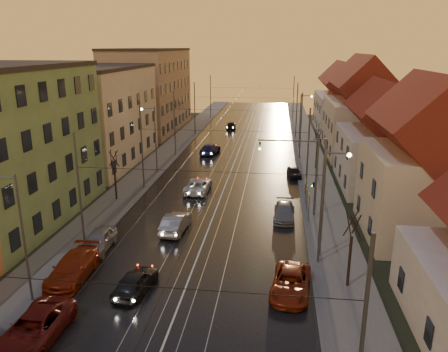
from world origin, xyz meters
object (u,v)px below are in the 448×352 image
at_px(street_lamp_3, 302,116).
at_px(driving_car_1, 176,223).
at_px(street_lamp_2, 153,133).
at_px(driving_car_4, 231,125).
at_px(parked_right_0, 291,283).
at_px(parked_left_3, 98,240).
at_px(parked_left_2, 73,268).
at_px(parked_right_1, 284,212).
at_px(driving_car_3, 210,149).
at_px(driving_car_0, 135,282).
at_px(street_lamp_0, 17,227).
at_px(traffic_light_mast, 305,167).
at_px(parked_left_1, 34,329).
at_px(parked_right_2, 294,172).
at_px(street_lamp_1, 328,194).
at_px(driving_car_2, 198,185).

xyz_separation_m(street_lamp_3, driving_car_1, (-11.73, -32.72, -4.13)).
xyz_separation_m(street_lamp_2, driving_car_4, (6.14, 30.17, -4.19)).
distance_m(street_lamp_2, parked_right_0, 29.88).
xyz_separation_m(driving_car_4, parked_left_3, (-4.63, -50.94, 0.06)).
relative_size(street_lamp_2, parked_left_2, 1.49).
relative_size(street_lamp_3, parked_right_1, 1.78).
distance_m(driving_car_3, parked_right_1, 25.44).
relative_size(driving_car_0, driving_car_4, 1.01).
relative_size(driving_car_3, parked_right_0, 1.02).
height_order(street_lamp_0, driving_car_0, street_lamp_0).
bearing_deg(parked_right_0, parked_right_1, 97.60).
relative_size(street_lamp_2, driving_car_0, 1.92).
bearing_deg(street_lamp_3, parked_left_2, -112.15).
xyz_separation_m(parked_left_2, parked_left_3, (0.00, 4.26, -0.02)).
bearing_deg(driving_car_1, street_lamp_3, -106.51).
bearing_deg(street_lamp_0, driving_car_3, 82.30).
bearing_deg(parked_right_0, traffic_light_mast, 90.17).
relative_size(parked_left_1, parked_right_1, 1.20).
distance_m(street_lamp_0, street_lamp_3, 47.62).
height_order(driving_car_3, parked_right_2, driving_car_3).
bearing_deg(parked_left_3, parked_right_0, -18.81).
height_order(street_lamp_2, street_lamp_3, same).
distance_m(driving_car_1, parked_left_2, 9.69).
relative_size(street_lamp_1, parked_right_0, 1.61).
bearing_deg(parked_left_3, driving_car_4, 82.85).
bearing_deg(street_lamp_1, driving_car_4, 103.53).
bearing_deg(parked_left_2, parked_left_3, 88.94).
bearing_deg(driving_car_4, parked_left_3, 81.47).
bearing_deg(driving_car_1, street_lamp_2, -65.60).
distance_m(traffic_light_mast, parked_left_2, 20.67).
relative_size(parked_left_1, parked_left_3, 1.20).
bearing_deg(traffic_light_mast, street_lamp_1, -82.09).
bearing_deg(parked_right_1, street_lamp_0, -134.10).
height_order(parked_left_1, parked_right_1, parked_left_1).
xyz_separation_m(driving_car_3, parked_left_2, (-3.69, -35.45, 0.04)).
xyz_separation_m(traffic_light_mast, driving_car_0, (-10.99, -14.14, -3.89)).
relative_size(traffic_light_mast, parked_left_3, 1.61).
bearing_deg(driving_car_4, driving_car_1, 87.08).
xyz_separation_m(street_lamp_0, parked_right_1, (15.42, 15.13, -4.23)).
bearing_deg(street_lamp_1, driving_car_1, 164.37).
xyz_separation_m(parked_left_1, parked_right_2, (14.29, 31.64, -0.14)).
relative_size(driving_car_2, parked_left_1, 0.95).
height_order(street_lamp_3, driving_car_4, street_lamp_3).
bearing_deg(parked_right_2, driving_car_2, -153.12).
bearing_deg(parked_left_3, street_lamp_3, 63.62).
height_order(street_lamp_1, parked_right_0, street_lamp_1).
xyz_separation_m(driving_car_0, parked_right_0, (9.59, 1.07, -0.02)).
bearing_deg(driving_car_4, driving_car_0, 86.64).
distance_m(driving_car_4, parked_left_1, 61.66).
xyz_separation_m(driving_car_3, parked_right_1, (10.22, -23.30, -0.08)).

